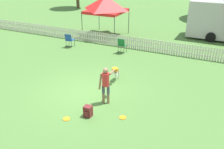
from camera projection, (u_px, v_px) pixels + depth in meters
name	position (u px, v px, depth m)	size (l,w,h in m)	color
ground_plane	(85.00, 92.00, 10.95)	(240.00, 240.00, 0.00)	#4C7A38
handler_person	(106.00, 81.00, 9.79)	(0.47, 1.02, 1.54)	#8C664C
leaping_dog	(116.00, 71.00, 11.76)	(0.42, 0.96, 0.84)	olive
frisbee_near_handler	(66.00, 119.00, 9.11)	(0.26, 0.26, 0.02)	orange
frisbee_near_dog	(123.00, 118.00, 9.19)	(0.26, 0.26, 0.02)	orange
backpack_on_grass	(88.00, 111.00, 9.20)	(0.28, 0.29, 0.43)	maroon
picket_fence	(136.00, 43.00, 15.93)	(26.52, 0.04, 0.79)	beige
folding_chair_blue_left	(69.00, 39.00, 16.24)	(0.51, 0.53, 0.91)	#333338
folding_chair_center	(122.00, 44.00, 15.21)	(0.46, 0.48, 0.93)	#333338
canopy_tent_secondary	(106.00, 4.00, 17.95)	(2.63, 2.63, 2.91)	#333338
equipment_trailer	(224.00, 20.00, 17.52)	(5.46, 2.31, 2.66)	#B7B7B7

